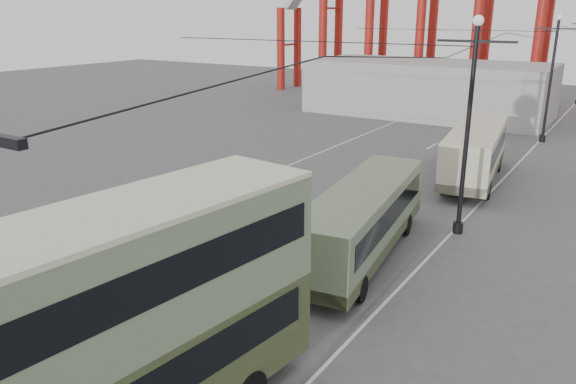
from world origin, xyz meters
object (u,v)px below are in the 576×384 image
Objects in this scene: single_decker_green at (363,218)px; pedestrian at (225,337)px; single_decker_cream at (475,152)px; double_decker_bus at (106,329)px.

pedestrian is (0.02, -8.72, -0.70)m from single_decker_green.
single_decker_cream is at bearing -118.92° from pedestrian.
double_decker_bus is 1.04× the size of single_decker_cream.
double_decker_bus is at bearing -99.58° from single_decker_cream.
pedestrian is at bearing -97.67° from single_decker_green.
single_decker_green is at bearing -116.61° from pedestrian.
single_decker_green is 5.50× the size of pedestrian.
pedestrian is (-0.84, -22.01, -0.80)m from single_decker_cream.
double_decker_bus is 1.01× the size of single_decker_green.
pedestrian is at bearing -99.84° from single_decker_cream.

